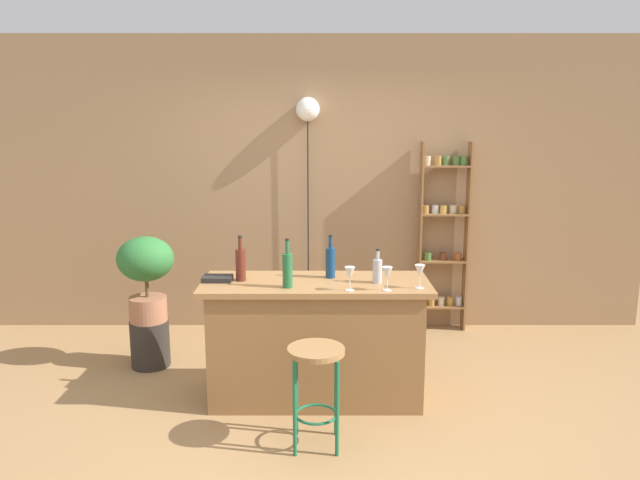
% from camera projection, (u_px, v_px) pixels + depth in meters
% --- Properties ---
extents(ground, '(12.00, 12.00, 0.00)m').
position_uv_depth(ground, '(313.00, 416.00, 4.13)').
color(ground, '#A37A4C').
extents(back_wall, '(6.40, 0.10, 2.80)m').
position_uv_depth(back_wall, '(314.00, 185.00, 5.78)').
color(back_wall, '#997551').
rests_on(back_wall, ground).
extents(kitchen_counter, '(1.62, 0.63, 0.88)m').
position_uv_depth(kitchen_counter, '(313.00, 340.00, 4.34)').
color(kitchen_counter, olive).
rests_on(kitchen_counter, ground).
extents(bar_stool, '(0.35, 0.35, 0.64)m').
position_uv_depth(bar_stool, '(314.00, 372.00, 3.68)').
color(bar_stool, '#196642').
rests_on(bar_stool, ground).
extents(spice_shelf, '(0.47, 0.15, 1.82)m').
position_uv_depth(spice_shelf, '(441.00, 234.00, 5.73)').
color(spice_shelf, olive).
rests_on(spice_shelf, ground).
extents(plant_stool, '(0.32, 0.32, 0.39)m').
position_uv_depth(plant_stool, '(147.00, 343.00, 4.96)').
color(plant_stool, '#2D2823').
rests_on(plant_stool, ground).
extents(potted_plant, '(0.46, 0.41, 0.71)m').
position_uv_depth(potted_plant, '(143.00, 270.00, 4.84)').
color(potted_plant, '#A86B4C').
rests_on(potted_plant, plant_stool).
extents(bottle_wine_red, '(0.07, 0.07, 0.24)m').
position_uv_depth(bottle_wine_red, '(375.00, 270.00, 4.21)').
color(bottle_wine_red, '#B2B2B7').
rests_on(bottle_wine_red, kitchen_counter).
extents(bottle_spirits_clear, '(0.07, 0.07, 0.32)m').
position_uv_depth(bottle_spirits_clear, '(328.00, 262.00, 4.34)').
color(bottle_spirits_clear, navy).
rests_on(bottle_spirits_clear, kitchen_counter).
extents(bottle_sauce_amber, '(0.07, 0.07, 0.33)m').
position_uv_depth(bottle_sauce_amber, '(238.00, 264.00, 4.26)').
color(bottle_sauce_amber, '#5B2319').
rests_on(bottle_sauce_amber, kitchen_counter).
extents(bottle_soda_blue, '(0.07, 0.07, 0.34)m').
position_uv_depth(bottle_soda_blue, '(285.00, 269.00, 4.08)').
color(bottle_soda_blue, '#236638').
rests_on(bottle_soda_blue, kitchen_counter).
extents(wine_glass_left, '(0.07, 0.07, 0.16)m').
position_uv_depth(wine_glass_left, '(417.00, 271.00, 4.07)').
color(wine_glass_left, silver).
rests_on(wine_glass_left, kitchen_counter).
extents(wine_glass_center, '(0.07, 0.07, 0.16)m').
position_uv_depth(wine_glass_center, '(385.00, 274.00, 4.01)').
color(wine_glass_center, silver).
rests_on(wine_glass_center, kitchen_counter).
extents(wine_glass_right, '(0.07, 0.07, 0.16)m').
position_uv_depth(wine_glass_right, '(347.00, 274.00, 4.01)').
color(wine_glass_right, silver).
rests_on(wine_glass_right, kitchen_counter).
extents(cookbook, '(0.21, 0.15, 0.03)m').
position_uv_depth(cookbook, '(215.00, 279.00, 4.27)').
color(cookbook, black).
rests_on(cookbook, kitchen_counter).
extents(pendant_globe_light, '(0.22, 0.22, 2.23)m').
position_uv_depth(pendant_globe_light, '(305.00, 112.00, 5.54)').
color(pendant_globe_light, black).
rests_on(pendant_globe_light, ground).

